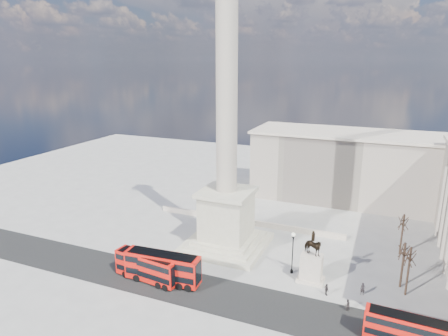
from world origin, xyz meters
The scene contains 16 objects.
ground centered at (0.00, 0.00, 0.00)m, with size 180.00×180.00×0.00m, color #9F9E97.
asphalt_road centered at (5.00, -10.00, 0.00)m, with size 120.00×9.00×0.01m, color black.
nelsons_column centered at (0.00, 5.00, 12.92)m, with size 14.00×14.00×49.85m.
balustrade_wall centered at (0.00, 16.00, 0.55)m, with size 40.00×0.60×1.10m, color beige.
building_northeast centered at (20.00, 40.00, 8.32)m, with size 51.00×17.00×16.60m.
red_bus_a centered at (-4.26, -9.99, 2.51)m, with size 11.95×3.53×4.78m.
red_bus_b centered at (-6.80, -10.47, 2.28)m, with size 10.90×3.59×4.34m.
red_bus_c centered at (29.83, -10.94, 2.05)m, with size 9.75×2.68×3.92m.
victorian_lamp centered at (13.27, 0.27, 4.10)m, with size 0.60×0.60×6.97m.
equestrian_statue centered at (16.52, -0.94, 2.91)m, with size 4.02×3.01×8.36m.
bare_tree_near centered at (29.97, 0.66, 6.28)m, with size 1.82×1.82×7.97m.
bare_tree_mid centered at (29.27, 2.62, 5.98)m, with size 2.00×2.00×7.59m.
bare_tree_far centered at (29.26, 13.87, 6.20)m, with size 1.93×1.93×7.87m.
pedestrian_walking centered at (24.20, -1.76, 0.94)m, with size 0.68×0.45×1.88m, color #282223.
pedestrian_standing centered at (22.57, -6.50, 0.83)m, with size 0.81×0.63×1.66m, color #282223.
pedestrian_crossing centered at (19.36, -3.91, 0.90)m, with size 1.06×0.44×1.81m, color #282223.
Camera 1 is at (25.47, -56.70, 33.12)m, focal length 32.00 mm.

